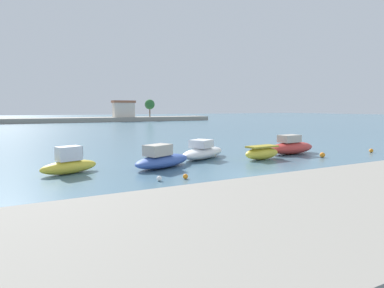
{
  "coord_description": "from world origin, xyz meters",
  "views": [
    {
      "loc": [
        -13.3,
        -15.22,
        4.16
      ],
      "look_at": [
        -0.59,
        8.63,
        1.19
      ],
      "focal_mm": 30.65,
      "sensor_mm": 36.0,
      "label": 1
    }
  ],
  "objects_px": {
    "mooring_buoy_0": "(302,143)",
    "mooring_buoy_4": "(322,155)",
    "mooring_buoy_3": "(159,178)",
    "moored_boat_4": "(291,147)",
    "moored_boat_0": "(69,164)",
    "moored_boat_1": "(162,159)",
    "moored_boat_2": "(203,152)",
    "mooring_buoy_1": "(185,176)",
    "mooring_buoy_2": "(371,151)",
    "moored_boat_3": "(262,153)"
  },
  "relations": [
    {
      "from": "mooring_buoy_0",
      "to": "mooring_buoy_4",
      "type": "bearing_deg",
      "value": -127.19
    },
    {
      "from": "mooring_buoy_3",
      "to": "moored_boat_4",
      "type": "bearing_deg",
      "value": 17.64
    },
    {
      "from": "moored_boat_0",
      "to": "moored_boat_1",
      "type": "bearing_deg",
      "value": -25.7
    },
    {
      "from": "moored_boat_2",
      "to": "mooring_buoy_1",
      "type": "height_order",
      "value": "moored_boat_2"
    },
    {
      "from": "moored_boat_0",
      "to": "moored_boat_4",
      "type": "height_order",
      "value": "moored_boat_0"
    },
    {
      "from": "moored_boat_4",
      "to": "mooring_buoy_2",
      "type": "relative_size",
      "value": 14.11
    },
    {
      "from": "moored_boat_1",
      "to": "mooring_buoy_3",
      "type": "bearing_deg",
      "value": -139.47
    },
    {
      "from": "moored_boat_2",
      "to": "moored_boat_4",
      "type": "relative_size",
      "value": 1.09
    },
    {
      "from": "moored_boat_1",
      "to": "moored_boat_3",
      "type": "relative_size",
      "value": 1.54
    },
    {
      "from": "moored_boat_1",
      "to": "mooring_buoy_0",
      "type": "distance_m",
      "value": 20.92
    },
    {
      "from": "moored_boat_0",
      "to": "moored_boat_4",
      "type": "relative_size",
      "value": 0.74
    },
    {
      "from": "moored_boat_0",
      "to": "moored_boat_2",
      "type": "bearing_deg",
      "value": -10.49
    },
    {
      "from": "mooring_buoy_4",
      "to": "moored_boat_1",
      "type": "bearing_deg",
      "value": 171.42
    },
    {
      "from": "moored_boat_4",
      "to": "mooring_buoy_2",
      "type": "xyz_separation_m",
      "value": [
        7.23,
        -2.93,
        -0.46
      ]
    },
    {
      "from": "moored_boat_3",
      "to": "mooring_buoy_2",
      "type": "height_order",
      "value": "moored_boat_3"
    },
    {
      "from": "moored_boat_0",
      "to": "mooring_buoy_0",
      "type": "relative_size",
      "value": 15.1
    },
    {
      "from": "moored_boat_2",
      "to": "mooring_buoy_0",
      "type": "bearing_deg",
      "value": -15.41
    },
    {
      "from": "mooring_buoy_2",
      "to": "mooring_buoy_3",
      "type": "relative_size",
      "value": 1.25
    },
    {
      "from": "mooring_buoy_4",
      "to": "mooring_buoy_3",
      "type": "bearing_deg",
      "value": -173.26
    },
    {
      "from": "moored_boat_4",
      "to": "mooring_buoy_0",
      "type": "distance_m",
      "value": 8.69
    },
    {
      "from": "moored_boat_3",
      "to": "mooring_buoy_3",
      "type": "bearing_deg",
      "value": -166.46
    },
    {
      "from": "mooring_buoy_1",
      "to": "mooring_buoy_3",
      "type": "distance_m",
      "value": 1.59
    },
    {
      "from": "mooring_buoy_0",
      "to": "mooring_buoy_2",
      "type": "xyz_separation_m",
      "value": [
        0.34,
        -8.21,
        0.06
      ]
    },
    {
      "from": "moored_boat_2",
      "to": "mooring_buoy_3",
      "type": "bearing_deg",
      "value": -165.79
    },
    {
      "from": "moored_boat_3",
      "to": "mooring_buoy_3",
      "type": "relative_size",
      "value": 11.61
    },
    {
      "from": "moored_boat_2",
      "to": "mooring_buoy_4",
      "type": "xyz_separation_m",
      "value": [
        9.18,
        -4.31,
        -0.36
      ]
    },
    {
      "from": "moored_boat_3",
      "to": "mooring_buoy_3",
      "type": "distance_m",
      "value": 10.98
    },
    {
      "from": "moored_boat_1",
      "to": "moored_boat_3",
      "type": "bearing_deg",
      "value": -27.72
    },
    {
      "from": "moored_boat_4",
      "to": "mooring_buoy_4",
      "type": "height_order",
      "value": "moored_boat_4"
    },
    {
      "from": "moored_boat_0",
      "to": "mooring_buoy_2",
      "type": "xyz_separation_m",
      "value": [
        26.39,
        -2.91,
        -0.45
      ]
    },
    {
      "from": "moored_boat_0",
      "to": "mooring_buoy_2",
      "type": "distance_m",
      "value": 26.56
    },
    {
      "from": "moored_boat_1",
      "to": "moored_boat_2",
      "type": "distance_m",
      "value": 5.12
    },
    {
      "from": "mooring_buoy_1",
      "to": "mooring_buoy_4",
      "type": "relative_size",
      "value": 0.7
    },
    {
      "from": "mooring_buoy_4",
      "to": "mooring_buoy_2",
      "type": "bearing_deg",
      "value": -0.21
    },
    {
      "from": "mooring_buoy_1",
      "to": "moored_boat_1",
      "type": "bearing_deg",
      "value": 86.6
    },
    {
      "from": "moored_boat_4",
      "to": "mooring_buoy_1",
      "type": "height_order",
      "value": "moored_boat_4"
    },
    {
      "from": "mooring_buoy_0",
      "to": "mooring_buoy_1",
      "type": "distance_m",
      "value": 22.69
    },
    {
      "from": "moored_boat_3",
      "to": "mooring_buoy_3",
      "type": "xyz_separation_m",
      "value": [
        -10.41,
        -3.46,
        -0.39
      ]
    },
    {
      "from": "moored_boat_0",
      "to": "mooring_buoy_1",
      "type": "xyz_separation_m",
      "value": [
        5.8,
        -4.95,
        -0.48
      ]
    },
    {
      "from": "moored_boat_3",
      "to": "moored_boat_4",
      "type": "relative_size",
      "value": 0.66
    },
    {
      "from": "moored_boat_1",
      "to": "mooring_buoy_1",
      "type": "xyz_separation_m",
      "value": [
        -0.25,
        -4.14,
        -0.43
      ]
    },
    {
      "from": "moored_boat_1",
      "to": "moored_boat_2",
      "type": "bearing_deg",
      "value": 1.23
    },
    {
      "from": "moored_boat_4",
      "to": "mooring_buoy_3",
      "type": "relative_size",
      "value": 17.71
    },
    {
      "from": "moored_boat_4",
      "to": "mooring_buoy_3",
      "type": "height_order",
      "value": "moored_boat_4"
    },
    {
      "from": "mooring_buoy_1",
      "to": "mooring_buoy_3",
      "type": "height_order",
      "value": "mooring_buoy_1"
    },
    {
      "from": "mooring_buoy_4",
      "to": "moored_boat_4",
      "type": "bearing_deg",
      "value": 103.03
    },
    {
      "from": "moored_boat_1",
      "to": "mooring_buoy_3",
      "type": "height_order",
      "value": "moored_boat_1"
    },
    {
      "from": "mooring_buoy_3",
      "to": "mooring_buoy_4",
      "type": "relative_size",
      "value": 0.69
    },
    {
      "from": "moored_boat_4",
      "to": "mooring_buoy_2",
      "type": "bearing_deg",
      "value": -26.89
    },
    {
      "from": "mooring_buoy_3",
      "to": "mooring_buoy_4",
      "type": "height_order",
      "value": "mooring_buoy_4"
    }
  ]
}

